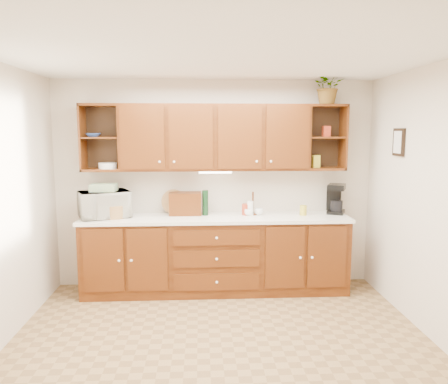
{
  "coord_description": "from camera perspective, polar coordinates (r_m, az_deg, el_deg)",
  "views": [
    {
      "loc": [
        -0.18,
        -3.76,
        1.98
      ],
      "look_at": [
        0.09,
        1.15,
        1.28
      ],
      "focal_mm": 35.0,
      "sensor_mm": 36.0,
      "label": 1
    }
  ],
  "objects": [
    {
      "name": "coffee_maker",
      "position": [
        5.67,
        14.39,
        -0.92
      ],
      "size": [
        0.29,
        0.32,
        0.37
      ],
      "rotation": [
        0.0,
        0.0,
        -0.43
      ],
      "color": "black",
      "rests_on": "countertop"
    },
    {
      "name": "ceiling",
      "position": [
        3.82,
        -0.35,
        17.43
      ],
      "size": [
        4.0,
        4.0,
        0.0
      ],
      "primitive_type": "plane",
      "rotation": [
        3.14,
        0.0,
        0.0
      ],
      "color": "white",
      "rests_on": "back_wall"
    },
    {
      "name": "canister_white",
      "position": [
        5.37,
        3.44,
        -2.13
      ],
      "size": [
        0.09,
        0.09,
        0.18
      ],
      "primitive_type": "cylinder",
      "rotation": [
        0.0,
        0.0,
        -0.13
      ],
      "color": "white",
      "rests_on": "countertop"
    },
    {
      "name": "canister_yellow",
      "position": [
        5.47,
        10.3,
        -2.36
      ],
      "size": [
        0.1,
        0.1,
        0.12
      ],
      "primitive_type": "cylinder",
      "rotation": [
        0.0,
        0.0,
        0.17
      ],
      "color": "gold",
      "rests_on": "countertop"
    },
    {
      "name": "bread_box",
      "position": [
        5.43,
        -5.08,
        -1.51
      ],
      "size": [
        0.4,
        0.25,
        0.28
      ],
      "primitive_type": "cube",
      "rotation": [
        0.0,
        0.0,
        0.02
      ],
      "color": "#3B1706",
      "rests_on": "countertop"
    },
    {
      "name": "framed_picture",
      "position": [
        5.14,
        21.87,
        6.06
      ],
      "size": [
        0.03,
        0.24,
        0.3
      ],
      "primitive_type": "cube",
      "color": "black",
      "rests_on": "right_wall"
    },
    {
      "name": "microwave",
      "position": [
        5.42,
        -15.36,
        -1.56
      ],
      "size": [
        0.68,
        0.59,
        0.32
      ],
      "primitive_type": "imported",
      "rotation": [
        0.0,
        0.0,
        0.42
      ],
      "color": "beige",
      "rests_on": "countertop"
    },
    {
      "name": "upper_cabinets",
      "position": [
        5.36,
        -1.08,
        7.15
      ],
      "size": [
        3.2,
        0.33,
        0.8
      ],
      "color": "#3B1706",
      "rests_on": "back_wall"
    },
    {
      "name": "back_wall",
      "position": [
        5.56,
        -1.22,
        1.06
      ],
      "size": [
        4.0,
        0.0,
        4.0
      ],
      "primitive_type": "plane",
      "rotation": [
        1.57,
        0.0,
        0.0
      ],
      "color": "beige",
      "rests_on": "floor"
    },
    {
      "name": "countertop",
      "position": [
        5.31,
        -1.1,
        -3.42
      ],
      "size": [
        3.24,
        0.64,
        0.04
      ],
      "primitive_type": "cube",
      "color": "white",
      "rests_on": "base_cabinets"
    },
    {
      "name": "canister_red",
      "position": [
        5.41,
        2.96,
        -2.28
      ],
      "size": [
        0.15,
        0.15,
        0.14
      ],
      "primitive_type": "cylinder",
      "rotation": [
        0.0,
        0.0,
        -0.42
      ],
      "color": "#A52F18",
      "rests_on": "countertop"
    },
    {
      "name": "right_wall",
      "position": [
        4.4,
        26.64,
        -1.66
      ],
      "size": [
        0.0,
        3.5,
        3.5
      ],
      "primitive_type": "plane",
      "rotation": [
        1.57,
        0.0,
        -1.57
      ],
      "color": "beige",
      "rests_on": "floor"
    },
    {
      "name": "wine_bottle",
      "position": [
        5.37,
        -2.46,
        -1.41
      ],
      "size": [
        0.08,
        0.08,
        0.31
      ],
      "primitive_type": "cylinder",
      "rotation": [
        0.0,
        0.0,
        -0.14
      ],
      "color": "black",
      "rests_on": "countertop"
    },
    {
      "name": "woven_tray",
      "position": [
        5.54,
        -6.57,
        -2.69
      ],
      "size": [
        0.31,
        0.11,
        0.3
      ],
      "primitive_type": "cylinder",
      "rotation": [
        1.36,
        0.0,
        0.09
      ],
      "color": "#A16E43",
      "rests_on": "countertop"
    },
    {
      "name": "base_cabinets",
      "position": [
        5.44,
        -1.09,
        -8.26
      ],
      "size": [
        3.2,
        0.6,
        0.9
      ],
      "primitive_type": "cube",
      "color": "#3B1706",
      "rests_on": "floor"
    },
    {
      "name": "bowl_stack",
      "position": [
        5.48,
        -16.71,
        7.14
      ],
      "size": [
        0.18,
        0.18,
        0.04
      ],
      "primitive_type": "imported",
      "rotation": [
        0.0,
        0.0,
        -0.03
      ],
      "color": "#274590",
      "rests_on": "upper_cabinets"
    },
    {
      "name": "undercabinet_light",
      "position": [
        5.33,
        -1.15,
        2.59
      ],
      "size": [
        0.4,
        0.05,
        0.02
      ],
      "primitive_type": "cube",
      "color": "white",
      "rests_on": "upper_cabinets"
    },
    {
      "name": "wicker_basket",
      "position": [
        5.36,
        -14.11,
        -2.5
      ],
      "size": [
        0.28,
        0.28,
        0.16
      ],
      "primitive_type": "cylinder",
      "rotation": [
        0.0,
        0.0,
        -0.22
      ],
      "color": "#A16E43",
      "rests_on": "countertop"
    },
    {
      "name": "floor",
      "position": [
        4.26,
        -0.32,
        -19.63
      ],
      "size": [
        4.0,
        4.0,
        0.0
      ],
      "primitive_type": "plane",
      "color": "olive",
      "rests_on": "ground"
    },
    {
      "name": "potted_plant",
      "position": [
        5.54,
        13.5,
        13.29
      ],
      "size": [
        0.42,
        0.37,
        0.43
      ],
      "primitive_type": "imported",
      "rotation": [
        0.0,
        0.0,
        0.1
      ],
      "color": "#999999",
      "rests_on": "upper_cabinets"
    },
    {
      "name": "towel_stack",
      "position": [
        5.39,
        -15.44,
        0.57
      ],
      "size": [
        0.31,
        0.23,
        0.09
      ],
      "primitive_type": "cube",
      "rotation": [
        0.0,
        0.0,
        -0.05
      ],
      "color": "#C8CD60",
      "rests_on": "microwave"
    },
    {
      "name": "pantry_box_yellow",
      "position": [
        5.54,
        11.93,
        3.94
      ],
      "size": [
        0.09,
        0.08,
        0.15
      ],
      "primitive_type": "cube",
      "rotation": [
        0.0,
        0.0,
        0.13
      ],
      "color": "gold",
      "rests_on": "upper_cabinets"
    },
    {
      "name": "plate_stack",
      "position": [
        5.45,
        -14.93,
        3.35
      ],
      "size": [
        0.26,
        0.26,
        0.07
      ],
      "primitive_type": "cylinder",
      "rotation": [
        0.0,
        0.0,
        0.19
      ],
      "color": "white",
      "rests_on": "upper_cabinets"
    },
    {
      "name": "mug_tree",
      "position": [
        5.42,
        3.78,
        -2.51
      ],
      "size": [
        0.26,
        0.26,
        0.29
      ],
      "rotation": [
        0.0,
        0.0,
        -0.3
      ],
      "color": "#3B1706",
      "rests_on": "countertop"
    },
    {
      "name": "pantry_box_red",
      "position": [
        5.57,
        13.23,
        7.72
      ],
      "size": [
        0.09,
        0.08,
        0.13
      ],
      "primitive_type": "cube",
      "rotation": [
        0.0,
        0.0,
        0.01
      ],
      "color": "#A52F18",
      "rests_on": "upper_cabinets"
    }
  ]
}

